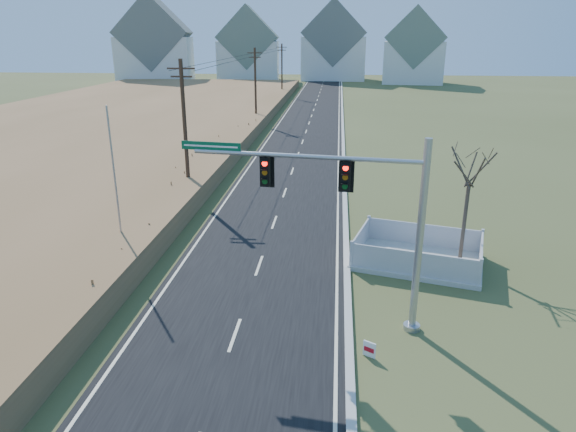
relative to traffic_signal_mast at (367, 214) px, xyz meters
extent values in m
plane|color=#454B24|center=(-4.65, 0.66, -4.43)|extent=(260.00, 260.00, 0.00)
cube|color=black|center=(-4.65, 50.66, -4.40)|extent=(8.00, 180.00, 0.06)
cube|color=#B2AFA8|center=(-0.50, 50.66, -4.34)|extent=(0.30, 180.00, 0.18)
cube|color=#986D44|center=(-28.65, 40.66, -3.78)|extent=(38.00, 110.00, 1.30)
cylinder|color=#422D1E|center=(-11.15, 15.66, 0.07)|extent=(0.26, 0.26, 9.00)
cube|color=#422D1E|center=(-11.15, 15.66, 3.97)|extent=(1.80, 0.10, 0.10)
cube|color=#422D1E|center=(-11.15, 15.66, 3.47)|extent=(1.40, 0.10, 0.10)
cylinder|color=#422D1E|center=(-11.15, 45.66, 0.07)|extent=(0.26, 0.26, 9.00)
cube|color=#422D1E|center=(-11.15, 45.66, 3.97)|extent=(1.80, 0.10, 0.10)
cube|color=#422D1E|center=(-11.15, 45.66, 3.47)|extent=(1.40, 0.10, 0.10)
cylinder|color=#422D1E|center=(-11.15, 75.66, 0.07)|extent=(0.26, 0.26, 9.00)
cube|color=#422D1E|center=(-11.15, 75.66, 3.97)|extent=(1.80, 0.10, 0.10)
cube|color=#422D1E|center=(-11.15, 75.66, 3.47)|extent=(1.40, 0.10, 0.10)
cube|color=silver|center=(-42.65, 100.66, 0.57)|extent=(17.38, 13.12, 10.00)
cube|color=slate|center=(-42.65, 100.66, 6.47)|extent=(17.69, 13.38, 16.29)
cube|color=silver|center=(-22.65, 108.66, 0.07)|extent=(14.66, 10.95, 9.00)
cube|color=slate|center=(-22.65, 108.66, 5.47)|extent=(14.93, 11.17, 14.26)
cube|color=silver|center=(-2.65, 112.66, 0.57)|extent=(15.00, 10.00, 10.00)
cube|color=slate|center=(-2.65, 112.66, 6.47)|extent=(15.27, 10.20, 15.27)
cube|color=silver|center=(15.35, 104.66, 0.07)|extent=(13.87, 10.31, 9.00)
cube|color=slate|center=(15.35, 104.66, 5.47)|extent=(14.12, 10.51, 13.24)
cylinder|color=#9EA0A5|center=(1.85, -0.24, -4.33)|extent=(0.62, 0.62, 0.21)
cylinder|color=#9EA0A5|center=(1.85, -0.24, -0.82)|extent=(0.27, 0.27, 7.21)
cylinder|color=#9EA0A5|center=(-2.23, 0.29, 1.96)|extent=(8.20, 1.24, 0.16)
cube|color=black|center=(-0.80, 0.11, 1.33)|extent=(0.37, 0.32, 1.05)
cube|color=black|center=(-3.66, 0.48, 1.33)|extent=(0.37, 0.32, 1.05)
cube|color=#04502E|center=(-5.71, 0.75, 2.17)|extent=(2.25, 0.33, 0.31)
cube|color=#B7B5AD|center=(2.90, 5.80, -4.32)|extent=(6.79, 5.46, 0.23)
cube|color=#B5B5BA|center=(2.41, 3.99, -3.64)|extent=(5.46, 1.54, 1.13)
cube|color=#B5B5BA|center=(3.39, 7.62, -3.64)|extent=(5.46, 1.54, 1.13)
cube|color=#B5B5BA|center=(0.18, 6.53, -3.64)|extent=(1.05, 3.65, 1.13)
cube|color=#B5B5BA|center=(5.62, 5.07, -3.64)|extent=(1.05, 3.65, 1.13)
cube|color=white|center=(0.18, -2.17, -4.12)|extent=(0.42, 0.28, 0.57)
cube|color=#B10B18|center=(0.16, -2.19, -4.12)|extent=(0.33, 0.20, 0.17)
cylinder|color=#B7B5AD|center=(-11.58, 5.30, -4.36)|extent=(0.33, 0.33, 0.15)
cylinder|color=#9EA0A5|center=(-11.58, 5.30, -0.72)|extent=(0.09, 0.09, 7.41)
cylinder|color=#4C3F33|center=(4.94, 6.02, -2.44)|extent=(0.18, 0.18, 3.98)
camera|label=1|loc=(-1.16, -17.30, 5.98)|focal=32.00mm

